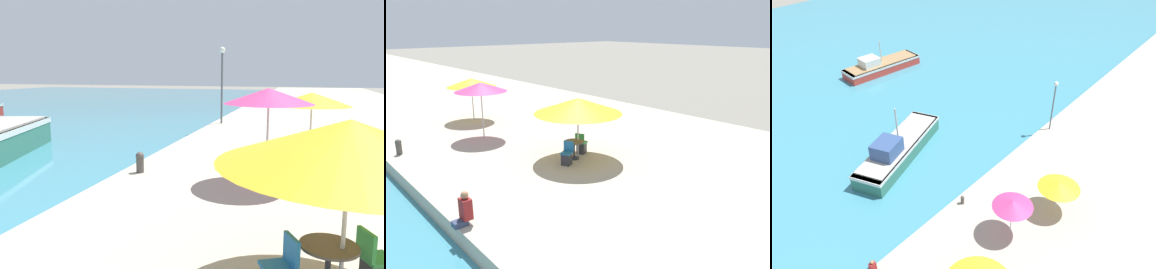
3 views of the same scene
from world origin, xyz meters
TOP-DOWN VIEW (x-y plane):
  - quay_promenade at (8.00, 37.00)m, footprint 16.00×90.00m
  - cafe_umbrella_pink at (6.04, 7.05)m, footprint 3.49×3.49m
  - cafe_umbrella_white at (4.51, 12.25)m, footprint 2.44×2.44m
  - cafe_umbrella_striped at (5.69, 15.78)m, footprint 2.69×2.69m
  - cafe_table at (5.87, 7.10)m, footprint 0.80×0.80m
  - cafe_chair_left at (5.23, 6.76)m, footprint 0.57×0.55m
  - cafe_chair_right at (6.53, 7.40)m, footprint 0.56×0.54m
  - person_at_quay at (0.27, 5.03)m, footprint 0.52×0.36m
  - mooring_bollard at (0.65, 12.28)m, footprint 0.26×0.26m

SIDE VIEW (x-z plane):
  - quay_promenade at x=8.00m, z-range 0.00..0.58m
  - cafe_chair_left at x=5.23m, z-range 0.45..1.36m
  - cafe_chair_right at x=6.53m, z-range 0.45..1.36m
  - mooring_bollard at x=0.65m, z-range 0.60..1.26m
  - person_at_quay at x=0.27m, z-range 0.52..1.48m
  - cafe_table at x=5.87m, z-range 0.74..1.48m
  - cafe_umbrella_striped at x=5.69m, z-range 1.53..3.91m
  - cafe_umbrella_pink at x=6.04m, z-range 1.52..4.00m
  - cafe_umbrella_white at x=4.51m, z-range 1.69..4.35m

